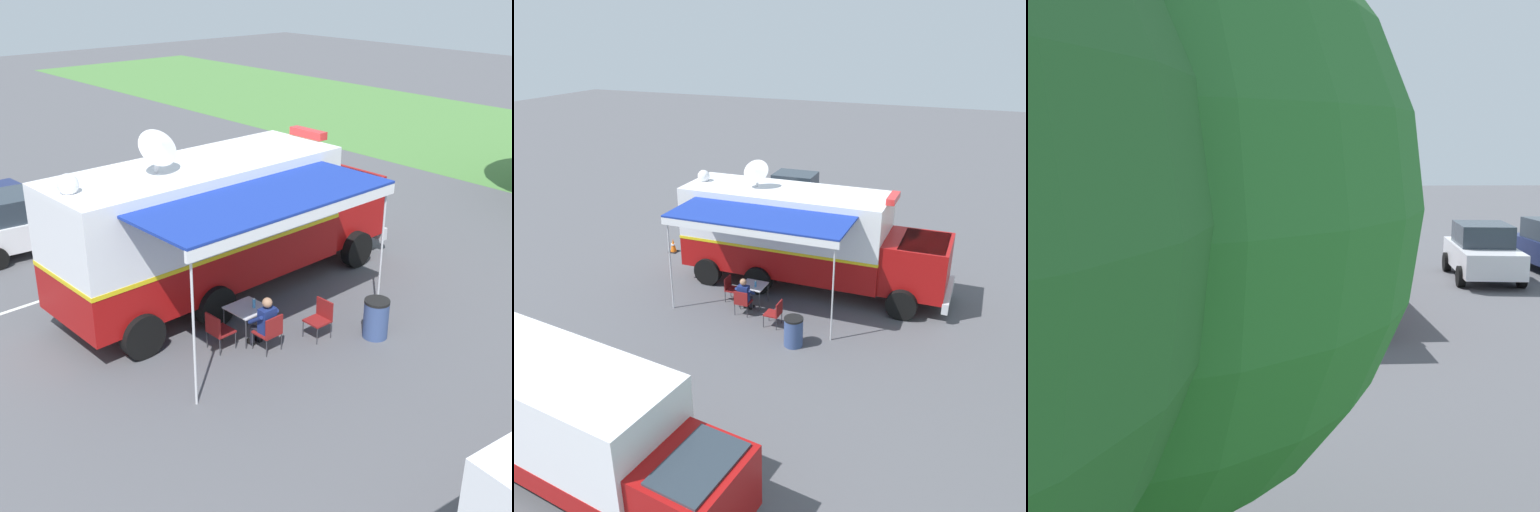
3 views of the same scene
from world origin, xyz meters
The scene contains 11 objects.
ground_plane centered at (0.00, 0.00, 0.00)m, with size 100.00×100.00×0.00m, color #515156.
lot_stripe centered at (-2.58, -2.96, 0.00)m, with size 0.12×4.80×0.01m, color silver.
command_truck centered at (0.02, 0.75, 1.94)m, with size 5.02×9.54×4.53m.
folding_table centered at (2.12, -0.29, 0.67)m, with size 0.82×0.82×0.73m.
water_bottle centered at (2.21, -0.17, 0.83)m, with size 0.07×0.07×0.22m.
folding_chair_at_table centered at (2.92, -0.32, 0.51)m, with size 0.49×0.49×0.87m.
folding_chair_beside_table centered at (2.13, -1.13, 0.51)m, with size 0.49×0.49×0.87m.
folding_chair_spare_by_truck centered at (3.17, 0.96, 0.51)m, with size 0.48×0.48×0.87m.
seated_responder centered at (2.73, -0.33, 0.65)m, with size 0.67×0.56×1.25m.
trash_bin centered at (4.00, 1.87, 0.46)m, with size 0.57×0.57×0.91m.
car_behind_truck centered at (-5.88, -1.76, 0.88)m, with size 2.33×4.36×1.76m.
Camera 1 is at (12.20, -8.80, 7.72)m, focal length 47.38 mm.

